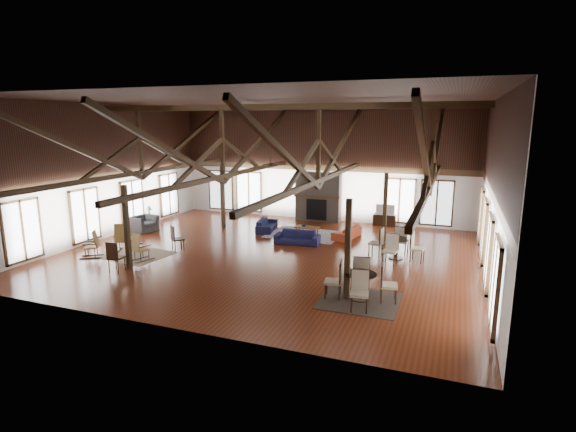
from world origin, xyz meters
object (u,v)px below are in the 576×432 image
at_px(armchair, 144,224).
at_px(sofa_navy_front, 297,237).
at_px(cafe_table_near, 361,281).
at_px(sofa_navy_left, 267,225).
at_px(coffee_table, 307,228).
at_px(tv_console, 384,220).
at_px(cafe_table_far, 396,244).
at_px(sofa_orange, 347,232).

bearing_deg(armchair, sofa_navy_front, -75.47).
xyz_separation_m(armchair, cafe_table_near, (11.59, -4.76, 0.20)).
bearing_deg(sofa_navy_left, coffee_table, -107.65).
height_order(coffee_table, armchair, armchair).
bearing_deg(sofa_navy_left, sofa_navy_front, -140.20).
distance_m(sofa_navy_front, tv_console, 5.74).
distance_m(sofa_navy_left, cafe_table_far, 6.97).
xyz_separation_m(sofa_navy_left, coffee_table, (2.15, -0.24, 0.08)).
bearing_deg(cafe_table_near, sofa_navy_left, 130.85).
height_order(armchair, cafe_table_near, cafe_table_near).
relative_size(sofa_navy_front, sofa_navy_left, 1.02).
relative_size(sofa_navy_left, armchair, 1.67).
height_order(sofa_orange, armchair, armchair).
xyz_separation_m(sofa_orange, armchair, (-9.50, -2.26, 0.10)).
bearing_deg(sofa_navy_left, cafe_table_near, -150.54).
bearing_deg(sofa_navy_front, sofa_orange, 40.81).
height_order(armchair, cafe_table_far, cafe_table_far).
distance_m(cafe_table_far, tv_console, 5.74).
distance_m(armchair, cafe_table_near, 12.53).
height_order(sofa_orange, cafe_table_far, cafe_table_far).
bearing_deg(sofa_navy_left, cafe_table_far, -122.07).
relative_size(cafe_table_near, cafe_table_far, 1.01).
bearing_deg(sofa_orange, sofa_navy_left, -79.49).
xyz_separation_m(coffee_table, cafe_table_far, (4.37, -2.22, 0.20)).
xyz_separation_m(coffee_table, armchair, (-7.67, -2.03, 0.01)).
xyz_separation_m(sofa_navy_front, tv_console, (3.00, 4.90, -0.00)).
distance_m(armchair, tv_console, 12.00).
xyz_separation_m(sofa_orange, coffee_table, (-1.83, -0.24, 0.09)).
height_order(sofa_navy_front, coffee_table, sofa_navy_front).
height_order(sofa_navy_left, armchair, armchair).
distance_m(sofa_navy_left, cafe_table_near, 9.29).
bearing_deg(sofa_orange, armchair, -66.11).
height_order(cafe_table_near, tv_console, cafe_table_near).
relative_size(coffee_table, cafe_table_near, 0.51).
bearing_deg(cafe_table_far, cafe_table_near, -95.55).
height_order(armchair, tv_console, armchair).
relative_size(sofa_navy_left, cafe_table_near, 0.86).
height_order(sofa_navy_front, armchair, armchair).
bearing_deg(sofa_navy_front, tv_console, 54.31).
bearing_deg(cafe_table_near, tv_console, 94.89).
bearing_deg(sofa_navy_left, armchair, 100.91).
xyz_separation_m(cafe_table_near, tv_console, (-0.87, 10.14, -0.29)).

